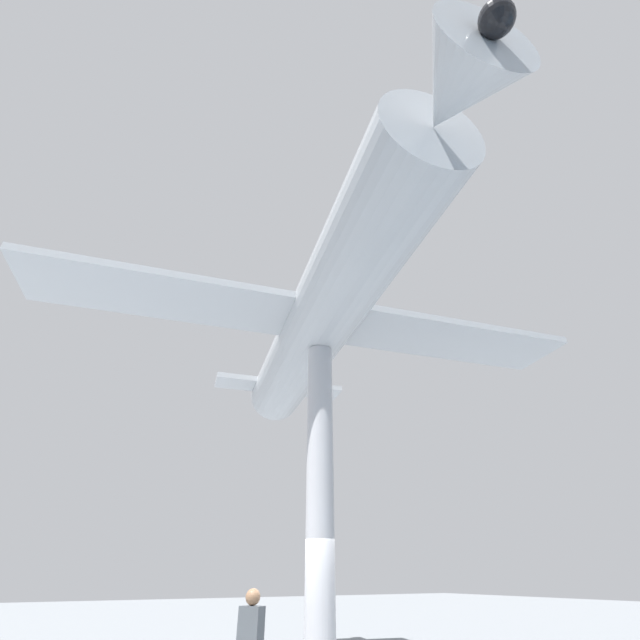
# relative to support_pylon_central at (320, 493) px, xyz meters

# --- Properties ---
(support_pylon_central) EXTENTS (0.59, 0.59, 6.72)m
(support_pylon_central) POSITION_rel_support_pylon_central_xyz_m (0.00, 0.00, 0.00)
(support_pylon_central) COLOR #B7B7BC
(support_pylon_central) RESTS_ON ground_plane
(suspended_airplane) EXTENTS (14.15, 13.41, 3.22)m
(suspended_airplane) POSITION_rel_support_pylon_central_xyz_m (0.06, 0.30, 4.27)
(suspended_airplane) COLOR #B2B7BC
(suspended_airplane) RESTS_ON support_pylon_central
(visitor_person) EXTENTS (0.41, 0.45, 1.69)m
(visitor_person) POSITION_rel_support_pylon_central_xyz_m (1.44, 0.24, -2.39)
(visitor_person) COLOR #383842
(visitor_person) RESTS_ON ground_plane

